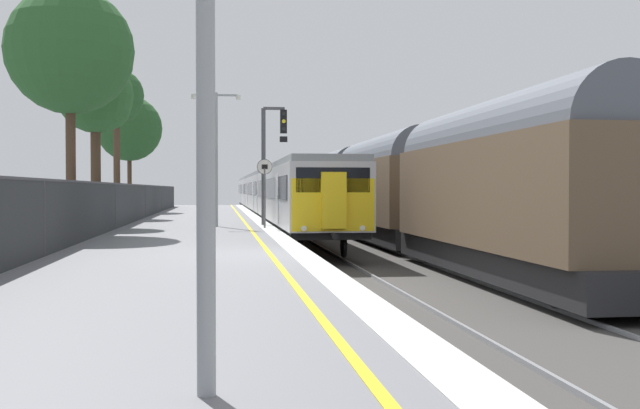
{
  "coord_description": "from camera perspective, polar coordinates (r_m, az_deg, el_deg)",
  "views": [
    {
      "loc": [
        -1.54,
        -17.49,
        1.52
      ],
      "look_at": [
        1.81,
        7.11,
        1.01
      ],
      "focal_mm": 41.95,
      "sensor_mm": 36.0,
      "label": 1
    }
  ],
  "objects": [
    {
      "name": "ground",
      "position": [
        18.11,
        5.68,
        -5.59
      ],
      "size": [
        17.4,
        110.0,
        1.21
      ],
      "color": "slate"
    },
    {
      "name": "commuter_train_at_platform",
      "position": [
        53.88,
        -3.88,
        0.9
      ],
      "size": [
        2.83,
        60.82,
        3.81
      ],
      "color": "#B7B7BC",
      "rests_on": "ground"
    },
    {
      "name": "freight_train_adjacent_track",
      "position": [
        41.67,
        2.82,
        1.41
      ],
      "size": [
        2.6,
        56.97,
        4.91
      ],
      "color": "#232326",
      "rests_on": "ground"
    },
    {
      "name": "signal_gantry",
      "position": [
        31.74,
        -3.84,
        4.06
      ],
      "size": [
        1.1,
        0.24,
        5.0
      ],
      "color": "#47474C",
      "rests_on": "ground"
    },
    {
      "name": "speed_limit_sign",
      "position": [
        29.28,
        -4.24,
        1.56
      ],
      "size": [
        0.59,
        0.08,
        2.7
      ],
      "color": "#59595B",
      "rests_on": "ground"
    },
    {
      "name": "platform_lamp_mid",
      "position": [
        30.78,
        -7.93,
        4.35
      ],
      "size": [
        2.0,
        0.2,
        5.45
      ],
      "color": "#93999E",
      "rests_on": "ground"
    },
    {
      "name": "platform_back_fence",
      "position": [
        17.93,
        -20.34,
        -0.81
      ],
      "size": [
        0.07,
        99.0,
        1.77
      ],
      "color": "#282B2D",
      "rests_on": "ground"
    },
    {
      "name": "background_tree_left",
      "position": [
        32.4,
        -16.6,
        7.73
      ],
      "size": [
        3.12,
        3.12,
        6.96
      ],
      "color": "#473323",
      "rests_on": "ground"
    },
    {
      "name": "background_tree_centre",
      "position": [
        42.41,
        -15.18,
        7.78
      ],
      "size": [
        2.95,
        2.95,
        8.09
      ],
      "color": "#473323",
      "rests_on": "ground"
    },
    {
      "name": "background_tree_right",
      "position": [
        27.84,
        -18.73,
        10.79
      ],
      "size": [
        4.4,
        4.4,
        8.53
      ],
      "color": "#473323",
      "rests_on": "ground"
    },
    {
      "name": "background_tree_back",
      "position": [
        52.18,
        -14.38,
        5.47
      ],
      "size": [
        4.38,
        4.38,
        7.81
      ],
      "color": "#473323",
      "rests_on": "ground"
    }
  ]
}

